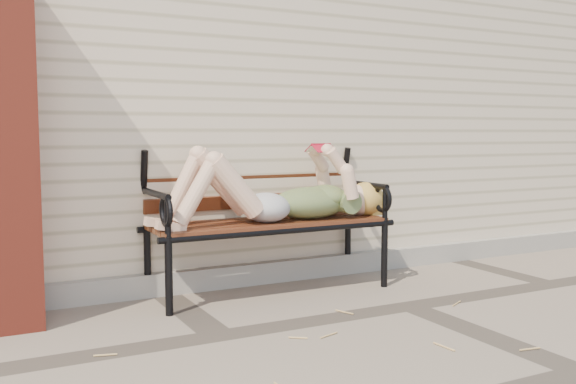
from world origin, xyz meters
TOP-DOWN VIEW (x-y plane):
  - ground at (0.00, 0.00)m, footprint 80.00×80.00m
  - house_wall at (0.00, 3.00)m, footprint 8.00×4.00m
  - foundation_strip at (0.00, 0.97)m, footprint 8.00×0.10m
  - garden_bench at (-0.60, 0.83)m, footprint 1.74×0.69m
  - reading_woman at (-0.59, 0.69)m, footprint 1.64×0.37m
  - straw_scatter at (-0.80, -0.57)m, footprint 3.00×1.37m

SIDE VIEW (x-z plane):
  - ground at x=0.00m, z-range 0.00..0.00m
  - straw_scatter at x=-0.80m, z-range 0.00..0.01m
  - foundation_strip at x=0.00m, z-range 0.00..0.15m
  - garden_bench at x=-0.60m, z-range 0.07..1.19m
  - reading_woman at x=-0.59m, z-range 0.41..0.93m
  - house_wall at x=0.00m, z-range 0.00..3.00m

